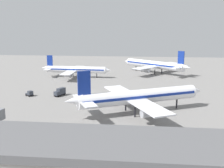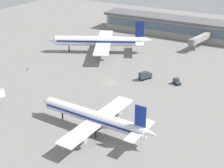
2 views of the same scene
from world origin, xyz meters
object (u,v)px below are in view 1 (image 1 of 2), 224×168
(catering_truck, at_px, (60,92))
(baggage_tug, at_px, (30,93))
(airplane_at_gate, at_px, (75,70))
(airplane_taxiing, at_px, (138,97))
(ground_crew_worker, at_px, (171,88))
(airplane_distant, at_px, (155,65))

(catering_truck, bearing_deg, baggage_tug, -54.77)
(airplane_at_gate, height_order, baggage_tug, airplane_at_gate)
(airplane_at_gate, xyz_separation_m, baggage_tug, (-9.34, -44.94, -3.40))
(baggage_tug, bearing_deg, airplane_at_gate, 114.39)
(airplane_at_gate, distance_m, airplane_taxiing, 73.41)
(ground_crew_worker, bearing_deg, baggage_tug, -87.94)
(airplane_at_gate, bearing_deg, ground_crew_worker, -25.16)
(baggage_tug, bearing_deg, airplane_taxiing, 14.36)
(airplane_distant, height_order, baggage_tug, airplane_distant)
(airplane_distant, relative_size, ground_crew_worker, 24.85)
(airplane_at_gate, xyz_separation_m, airplane_distant, (46.06, 18.17, 0.93))
(catering_truck, bearing_deg, ground_crew_worker, 135.25)
(baggage_tug, distance_m, catering_truck, 12.91)
(airplane_distant, distance_m, baggage_tug, 84.09)
(airplane_taxiing, bearing_deg, airplane_distant, 56.63)
(baggage_tug, height_order, catering_truck, catering_truck)
(ground_crew_worker, bearing_deg, catering_truck, -85.92)
(airplane_at_gate, distance_m, airplane_distant, 49.52)
(airplane_taxiing, bearing_deg, airplane_at_gate, 93.22)
(airplane_distant, bearing_deg, airplane_at_gate, 60.09)
(baggage_tug, distance_m, ground_crew_worker, 63.70)
(airplane_taxiing, xyz_separation_m, airplane_distant, (9.12, 81.61, -0.25))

